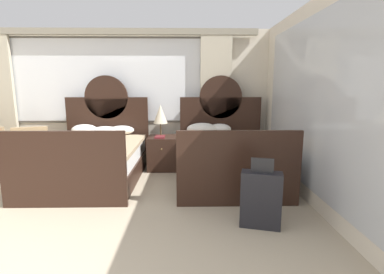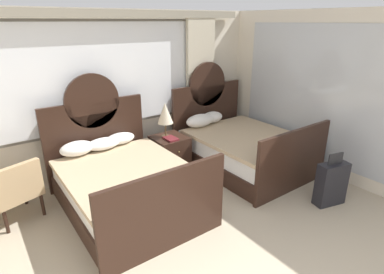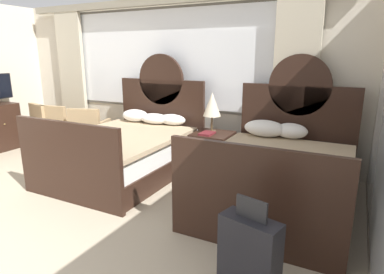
% 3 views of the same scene
% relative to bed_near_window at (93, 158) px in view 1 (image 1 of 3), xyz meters
% --- Properties ---
extents(wall_back_window, '(6.51, 0.22, 2.70)m').
position_rel_bed_near_window_xyz_m(wall_back_window, '(0.00, 1.21, 1.06)').
color(wall_back_window, beige).
rests_on(wall_back_window, ground_plane).
extents(wall_right_mirror, '(0.08, 4.99, 2.70)m').
position_rel_bed_near_window_xyz_m(wall_right_mirror, '(3.29, -1.26, 0.97)').
color(wall_right_mirror, beige).
rests_on(wall_right_mirror, ground_plane).
extents(bed_near_window, '(1.63, 2.18, 1.78)m').
position_rel_bed_near_window_xyz_m(bed_near_window, '(0.00, 0.00, 0.00)').
color(bed_near_window, black).
rests_on(bed_near_window, ground_plane).
extents(bed_near_mirror, '(1.63, 2.18, 1.78)m').
position_rel_bed_near_window_xyz_m(bed_near_mirror, '(2.27, -0.00, -0.00)').
color(bed_near_mirror, black).
rests_on(bed_near_mirror, ground_plane).
extents(nightstand_between_beds, '(0.56, 0.58, 0.63)m').
position_rel_bed_near_window_xyz_m(nightstand_between_beds, '(1.14, 0.62, -0.06)').
color(nightstand_between_beds, black).
rests_on(nightstand_between_beds, ground_plane).
extents(table_lamp_on_nightstand, '(0.27, 0.27, 0.60)m').
position_rel_bed_near_window_xyz_m(table_lamp_on_nightstand, '(1.10, 0.67, 0.67)').
color(table_lamp_on_nightstand, brown).
rests_on(table_lamp_on_nightstand, nightstand_between_beds).
extents(book_on_nightstand, '(0.18, 0.26, 0.03)m').
position_rel_bed_near_window_xyz_m(book_on_nightstand, '(1.10, 0.50, 0.27)').
color(book_on_nightstand, maroon).
rests_on(book_on_nightstand, nightstand_between_beds).
extents(armchair_by_window_left, '(0.73, 0.73, 0.85)m').
position_rel_bed_near_window_xyz_m(armchair_by_window_left, '(-1.29, 0.56, 0.09)').
color(armchair_by_window_left, tan).
rests_on(armchair_by_window_left, ground_plane).
extents(suitcase_on_floor, '(0.48, 0.30, 0.80)m').
position_rel_bed_near_window_xyz_m(suitcase_on_floor, '(2.43, -1.68, -0.05)').
color(suitcase_on_floor, black).
rests_on(suitcase_on_floor, ground_plane).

